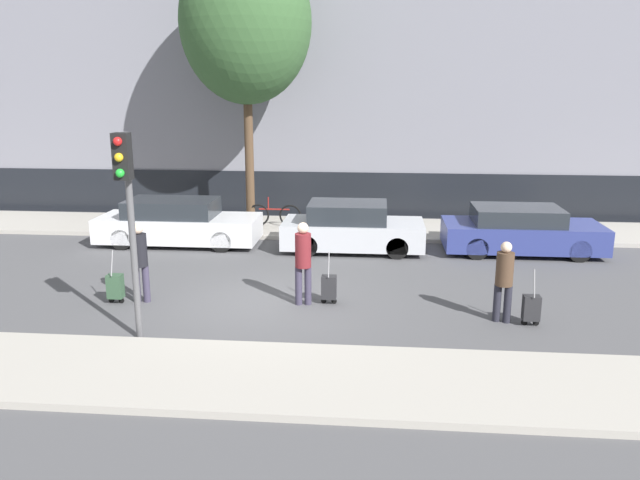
{
  "coord_description": "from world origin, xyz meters",
  "views": [
    {
      "loc": [
        2.36,
        -12.74,
        4.57
      ],
      "look_at": [
        1.02,
        1.8,
        0.95
      ],
      "focal_mm": 35.0,
      "sensor_mm": 36.0,
      "label": 1
    }
  ],
  "objects_px": {
    "parked_car_0": "(177,223)",
    "parked_bicycle": "(274,215)",
    "parked_car_1": "(352,228)",
    "pedestrian_center": "(303,258)",
    "traffic_light": "(127,196)",
    "trolley_right": "(531,308)",
    "trolley_left": "(115,286)",
    "parked_car_2": "(521,231)",
    "pedestrian_left": "(140,258)",
    "pedestrian_right": "(504,277)",
    "trolley_center": "(329,287)",
    "bare_tree_near_crossing": "(246,23)"
  },
  "relations": [
    {
      "from": "parked_car_2",
      "to": "pedestrian_center",
      "type": "distance_m",
      "value": 7.38
    },
    {
      "from": "parked_car_1",
      "to": "bare_tree_near_crossing",
      "type": "xyz_separation_m",
      "value": [
        -3.41,
        2.48,
        5.79
      ]
    },
    {
      "from": "pedestrian_center",
      "to": "trolley_right",
      "type": "bearing_deg",
      "value": 160.4
    },
    {
      "from": "pedestrian_left",
      "to": "trolley_center",
      "type": "height_order",
      "value": "pedestrian_left"
    },
    {
      "from": "parked_car_0",
      "to": "pedestrian_center",
      "type": "relative_size",
      "value": 2.61
    },
    {
      "from": "pedestrian_left",
      "to": "parked_car_1",
      "type": "bearing_deg",
      "value": 34.94
    },
    {
      "from": "parked_car_0",
      "to": "traffic_light",
      "type": "distance_m",
      "value": 7.54
    },
    {
      "from": "pedestrian_left",
      "to": "trolley_left",
      "type": "distance_m",
      "value": 0.83
    },
    {
      "from": "trolley_right",
      "to": "parked_bicycle",
      "type": "bearing_deg",
      "value": 129.08
    },
    {
      "from": "parked_car_0",
      "to": "pedestrian_left",
      "type": "relative_size",
      "value": 2.69
    },
    {
      "from": "parked_car_1",
      "to": "parked_bicycle",
      "type": "xyz_separation_m",
      "value": [
        -2.62,
        2.38,
        -0.15
      ]
    },
    {
      "from": "parked_car_2",
      "to": "pedestrian_left",
      "type": "relative_size",
      "value": 2.48
    },
    {
      "from": "parked_car_1",
      "to": "bare_tree_near_crossing",
      "type": "bearing_deg",
      "value": 143.99
    },
    {
      "from": "pedestrian_left",
      "to": "trolley_left",
      "type": "height_order",
      "value": "pedestrian_left"
    },
    {
      "from": "traffic_light",
      "to": "trolley_right",
      "type": "bearing_deg",
      "value": 10.81
    },
    {
      "from": "traffic_light",
      "to": "pedestrian_right",
      "type": "bearing_deg",
      "value": 12.88
    },
    {
      "from": "parked_car_0",
      "to": "trolley_left",
      "type": "distance_m",
      "value": 5.19
    },
    {
      "from": "pedestrian_right",
      "to": "bare_tree_near_crossing",
      "type": "height_order",
      "value": "bare_tree_near_crossing"
    },
    {
      "from": "pedestrian_left",
      "to": "traffic_light",
      "type": "height_order",
      "value": "traffic_light"
    },
    {
      "from": "parked_car_0",
      "to": "trolley_left",
      "type": "height_order",
      "value": "parked_car_0"
    },
    {
      "from": "trolley_right",
      "to": "parked_car_2",
      "type": "bearing_deg",
      "value": 80.08
    },
    {
      "from": "parked_car_1",
      "to": "pedestrian_left",
      "type": "relative_size",
      "value": 2.27
    },
    {
      "from": "pedestrian_left",
      "to": "trolley_right",
      "type": "bearing_deg",
      "value": -17.53
    },
    {
      "from": "parked_car_2",
      "to": "pedestrian_right",
      "type": "height_order",
      "value": "pedestrian_right"
    },
    {
      "from": "parked_car_1",
      "to": "pedestrian_center",
      "type": "relative_size",
      "value": 2.2
    },
    {
      "from": "trolley_left",
      "to": "pedestrian_center",
      "type": "xyz_separation_m",
      "value": [
        4.04,
        0.29,
        0.65
      ]
    },
    {
      "from": "trolley_center",
      "to": "pedestrian_left",
      "type": "bearing_deg",
      "value": -176.33
    },
    {
      "from": "parked_car_1",
      "to": "parked_car_2",
      "type": "bearing_deg",
      "value": 2.27
    },
    {
      "from": "parked_car_1",
      "to": "trolley_right",
      "type": "distance_m",
      "value": 6.62
    },
    {
      "from": "parked_car_2",
      "to": "trolley_right",
      "type": "distance_m",
      "value": 5.73
    },
    {
      "from": "pedestrian_center",
      "to": "traffic_light",
      "type": "bearing_deg",
      "value": 28.57
    },
    {
      "from": "parked_car_2",
      "to": "pedestrian_center",
      "type": "height_order",
      "value": "pedestrian_center"
    },
    {
      "from": "traffic_light",
      "to": "parked_car_0",
      "type": "bearing_deg",
      "value": 101.87
    },
    {
      "from": "parked_car_0",
      "to": "parked_bicycle",
      "type": "xyz_separation_m",
      "value": [
        2.53,
        2.14,
        -0.14
      ]
    },
    {
      "from": "trolley_left",
      "to": "parked_car_1",
      "type": "bearing_deg",
      "value": 45.36
    },
    {
      "from": "parked_car_0",
      "to": "pedestrian_left",
      "type": "distance_m",
      "value": 5.12
    },
    {
      "from": "parked_car_0",
      "to": "trolley_left",
      "type": "xyz_separation_m",
      "value": [
        0.27,
        -5.17,
        -0.26
      ]
    },
    {
      "from": "parked_car_0",
      "to": "pedestrian_center",
      "type": "distance_m",
      "value": 6.53
    },
    {
      "from": "parked_car_1",
      "to": "pedestrian_center",
      "type": "height_order",
      "value": "pedestrian_center"
    },
    {
      "from": "pedestrian_center",
      "to": "parked_bicycle",
      "type": "relative_size",
      "value": 1.02
    },
    {
      "from": "parked_car_0",
      "to": "parked_car_2",
      "type": "relative_size",
      "value": 1.09
    },
    {
      "from": "trolley_left",
      "to": "pedestrian_right",
      "type": "xyz_separation_m",
      "value": [
        8.09,
        -0.36,
        0.55
      ]
    },
    {
      "from": "pedestrian_center",
      "to": "traffic_light",
      "type": "xyz_separation_m",
      "value": [
        -2.82,
        -2.22,
        1.68
      ]
    },
    {
      "from": "parked_car_0",
      "to": "parked_car_2",
      "type": "height_order",
      "value": "parked_car_0"
    },
    {
      "from": "pedestrian_left",
      "to": "trolley_center",
      "type": "bearing_deg",
      "value": -9.35
    },
    {
      "from": "parked_car_0",
      "to": "parked_bicycle",
      "type": "bearing_deg",
      "value": 40.26
    },
    {
      "from": "trolley_left",
      "to": "bare_tree_near_crossing",
      "type": "height_order",
      "value": "bare_tree_near_crossing"
    },
    {
      "from": "parked_car_2",
      "to": "trolley_left",
      "type": "height_order",
      "value": "parked_car_2"
    },
    {
      "from": "parked_car_0",
      "to": "pedestrian_right",
      "type": "xyz_separation_m",
      "value": [
        8.36,
        -5.53,
        0.29
      ]
    },
    {
      "from": "parked_car_2",
      "to": "bare_tree_near_crossing",
      "type": "height_order",
      "value": "bare_tree_near_crossing"
    }
  ]
}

